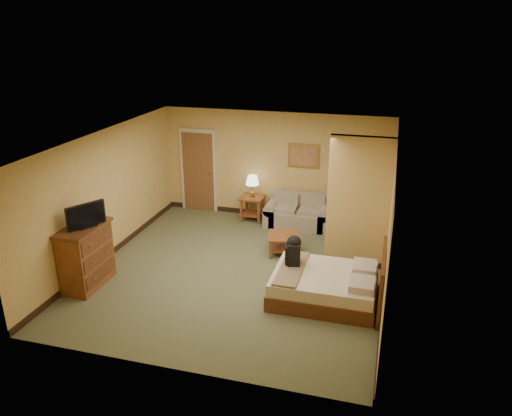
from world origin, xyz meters
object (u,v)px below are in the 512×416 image
(dresser, at_px, (86,256))
(loveseat, at_px, (298,216))
(bed, at_px, (328,285))
(coffee_table, at_px, (284,240))

(dresser, bearing_deg, loveseat, 50.11)
(loveseat, bearing_deg, dresser, -129.89)
(bed, bearing_deg, coffee_table, 125.94)
(coffee_table, distance_m, bed, 1.95)
(bed, bearing_deg, loveseat, 110.00)
(loveseat, xyz_separation_m, dresser, (-3.17, -3.79, 0.33))
(coffee_table, xyz_separation_m, dresser, (-3.16, -2.26, 0.30))
(loveseat, xyz_separation_m, coffee_table, (-0.01, -1.53, 0.04))
(loveseat, bearing_deg, bed, -70.00)
(dresser, xyz_separation_m, bed, (4.30, 0.68, -0.32))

